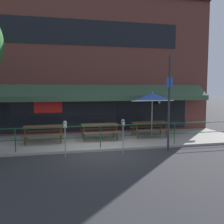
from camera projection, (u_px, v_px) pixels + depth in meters
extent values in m
plane|color=#2D2D30|center=(102.00, 152.00, 10.45)|extent=(120.00, 120.00, 0.00)
cube|color=#9E998E|center=(95.00, 141.00, 12.38)|extent=(15.00, 4.00, 0.10)
cube|color=brown|center=(88.00, 65.00, 14.20)|extent=(15.00, 0.50, 7.93)
cube|color=black|center=(88.00, 33.00, 13.78)|extent=(10.50, 0.02, 1.40)
cube|color=black|center=(89.00, 111.00, 14.19)|extent=(12.00, 0.02, 2.30)
cube|color=red|center=(48.00, 106.00, 13.65)|extent=(1.50, 0.02, 0.70)
cube|color=#335138|center=(90.00, 91.00, 13.56)|extent=(13.80, 0.92, 0.70)
cube|color=#335138|center=(92.00, 99.00, 13.10)|extent=(13.80, 0.08, 0.28)
cube|color=black|center=(158.00, 99.00, 14.91)|extent=(0.04, 0.28, 0.04)
cube|color=black|center=(159.00, 102.00, 14.79)|extent=(0.18, 0.18, 0.28)
cube|color=beige|center=(159.00, 102.00, 14.79)|extent=(0.13, 0.19, 0.20)
cylinder|color=#194723|center=(15.00, 140.00, 9.93)|extent=(0.04, 0.04, 0.95)
cylinder|color=#194723|center=(100.00, 137.00, 10.68)|extent=(0.04, 0.04, 0.95)
cylinder|color=#194723|center=(174.00, 133.00, 11.44)|extent=(0.04, 0.04, 0.95)
cube|color=#194723|center=(100.00, 126.00, 10.64)|extent=(13.80, 0.04, 0.04)
cube|color=#194723|center=(100.00, 137.00, 10.68)|extent=(13.80, 0.03, 0.03)
cube|color=brown|center=(43.00, 127.00, 11.72)|extent=(1.80, 0.80, 0.05)
cube|color=brown|center=(43.00, 135.00, 11.18)|extent=(1.80, 0.26, 0.04)
cube|color=brown|center=(44.00, 131.00, 12.31)|extent=(1.80, 0.26, 0.04)
cylinder|color=#48311E|center=(61.00, 135.00, 11.62)|extent=(0.07, 0.30, 0.73)
cylinder|color=#48311E|center=(60.00, 133.00, 12.24)|extent=(0.07, 0.30, 0.73)
cylinder|color=#48311E|center=(25.00, 136.00, 11.27)|extent=(0.07, 0.30, 0.73)
cylinder|color=#48311E|center=(26.00, 134.00, 11.89)|extent=(0.07, 0.30, 0.73)
cube|color=brown|center=(100.00, 125.00, 12.35)|extent=(1.80, 0.80, 0.05)
cube|color=brown|center=(102.00, 133.00, 11.82)|extent=(1.80, 0.26, 0.04)
cube|color=brown|center=(98.00, 129.00, 12.94)|extent=(1.80, 0.26, 0.04)
cylinder|color=#48311E|center=(117.00, 133.00, 12.25)|extent=(0.07, 0.30, 0.73)
cylinder|color=#48311E|center=(114.00, 130.00, 12.87)|extent=(0.07, 0.30, 0.73)
cylinder|color=#48311E|center=(84.00, 134.00, 11.90)|extent=(0.07, 0.30, 0.73)
cylinder|color=#48311E|center=(83.00, 132.00, 12.52)|extent=(0.07, 0.30, 0.73)
cube|color=brown|center=(150.00, 123.00, 13.12)|extent=(1.80, 0.80, 0.05)
cube|color=brown|center=(154.00, 130.00, 12.59)|extent=(1.80, 0.26, 0.04)
cube|color=brown|center=(146.00, 127.00, 13.71)|extent=(1.80, 0.26, 0.04)
cylinder|color=#48311E|center=(166.00, 130.00, 13.02)|extent=(0.07, 0.30, 0.73)
cylinder|color=#48311E|center=(161.00, 128.00, 13.64)|extent=(0.07, 0.30, 0.73)
cylinder|color=#48311E|center=(137.00, 131.00, 12.67)|extent=(0.07, 0.30, 0.73)
cylinder|color=#48311E|center=(133.00, 129.00, 13.29)|extent=(0.07, 0.30, 0.73)
cylinder|color=#B7B2A8|center=(152.00, 115.00, 12.78)|extent=(0.04, 0.04, 2.30)
cone|color=#2D56B7|center=(152.00, 97.00, 12.69)|extent=(2.10, 2.12, 0.52)
cylinder|color=white|center=(152.00, 101.00, 12.71)|extent=(2.14, 2.14, 0.17)
sphere|color=#B7B2A8|center=(152.00, 92.00, 12.67)|extent=(0.07, 0.07, 0.07)
cylinder|color=gray|center=(65.00, 143.00, 9.48)|extent=(0.04, 0.04, 1.15)
cylinder|color=gray|center=(65.00, 125.00, 9.42)|extent=(0.15, 0.15, 0.20)
sphere|color=gray|center=(65.00, 123.00, 9.41)|extent=(0.14, 0.14, 0.14)
cube|color=silver|center=(65.00, 125.00, 9.34)|extent=(0.08, 0.01, 0.13)
cylinder|color=gray|center=(123.00, 140.00, 9.96)|extent=(0.04, 0.04, 1.15)
cylinder|color=#4C4C51|center=(123.00, 123.00, 9.89)|extent=(0.15, 0.15, 0.20)
sphere|color=#4C4C51|center=(123.00, 121.00, 9.88)|extent=(0.14, 0.14, 0.14)
cube|color=silver|center=(124.00, 123.00, 9.81)|extent=(0.08, 0.01, 0.13)
cylinder|color=#2D2D33|center=(169.00, 104.00, 10.43)|extent=(0.09, 0.09, 4.01)
cube|color=blue|center=(170.00, 82.00, 10.33)|extent=(0.28, 0.02, 0.40)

